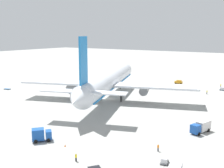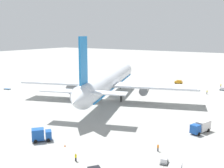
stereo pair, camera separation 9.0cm
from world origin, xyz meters
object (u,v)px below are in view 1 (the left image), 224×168
ground_worker_3 (76,157)px  traffic_cone_0 (65,145)px  baggage_cart_1 (223,89)px  service_van (179,82)px  baggage_cart_2 (7,89)px  ground_worker_5 (221,86)px  ground_worker_4 (158,148)px  service_truck_4 (41,135)px  baggage_cart_0 (164,160)px  ground_worker_0 (207,92)px  service_truck_0 (201,127)px  ground_worker_1 (205,122)px  airliner (108,81)px

ground_worker_3 → traffic_cone_0: ground_worker_3 is taller
baggage_cart_1 → service_van: bearing=77.8°
baggage_cart_2 → ground_worker_5: 101.56m
ground_worker_4 → baggage_cart_2: bearing=73.8°
service_truck_4 → baggage_cart_0: size_ratio=1.65×
service_truck_4 → service_van: bearing=-0.3°
baggage_cart_0 → ground_worker_0: size_ratio=1.71×
service_truck_0 → baggage_cart_1: service_truck_0 is taller
service_truck_4 → ground_worker_1: (34.08, -29.82, -0.79)m
ground_worker_0 → service_truck_0: bearing=-166.9°
ground_worker_4 → airliner: bearing=47.0°
ground_worker_4 → baggage_cart_1: bearing=2.0°
ground_worker_3 → ground_worker_4: 18.23m
traffic_cone_0 → baggage_cart_0: bearing=-78.0°
baggage_cart_0 → ground_worker_1: ground_worker_1 is taller
baggage_cart_0 → traffic_cone_0: 22.95m
service_truck_4 → ground_worker_3: service_truck_4 is taller
ground_worker_0 → ground_worker_4: bearing=-174.1°
ground_worker_4 → ground_worker_5: 85.42m
service_truck_0 → ground_worker_0: size_ratio=3.97×
service_truck_4 → baggage_cart_2: 70.85m
airliner → baggage_cart_0: size_ratio=24.27×
airliner → ground_worker_0: (32.01, -29.76, -6.64)m
ground_worker_1 → baggage_cart_2: bearing=89.1°
service_truck_0 → baggage_cart_2: (8.24, 91.98, -1.35)m
ground_worker_1 → ground_worker_5: 61.86m
service_van → traffic_cone_0: bearing=-175.8°
airliner → baggage_cart_2: size_ratio=20.43×
airliner → baggage_cart_1: bearing=-37.4°
baggage_cart_2 → ground_worker_4: ground_worker_4 is taller
airliner → baggage_cart_2: 52.11m
service_truck_0 → ground_worker_3: bearing=152.0°
ground_worker_0 → traffic_cone_0: size_ratio=3.23×
service_van → ground_worker_4: bearing=-162.8°
service_truck_4 → ground_worker_1: 45.29m
baggage_cart_1 → ground_worker_1: bearing=-173.3°
ground_worker_5 → baggage_cart_0: bearing=-174.4°
service_truck_0 → ground_worker_1: (6.79, 0.88, -0.76)m
baggage_cart_0 → traffic_cone_0: bearing=102.0°
baggage_cart_0 → baggage_cart_2: (30.09, 90.93, -0.43)m
baggage_cart_2 → traffic_cone_0: bearing=-117.0°
baggage_cart_0 → ground_worker_3: size_ratio=1.84×
baggage_cart_1 → ground_worker_5: bearing=20.8°
service_truck_0 → ground_worker_1: service_truck_0 is taller
baggage_cart_2 → service_truck_4: bearing=-120.1°
service_truck_0 → ground_worker_0: service_truck_0 is taller
baggage_cart_2 → ground_worker_3: ground_worker_3 is taller
airliner → ground_worker_1: 42.05m
baggage_cart_2 → ground_worker_3: bearing=-117.5°
service_truck_0 → ground_worker_5: 68.71m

